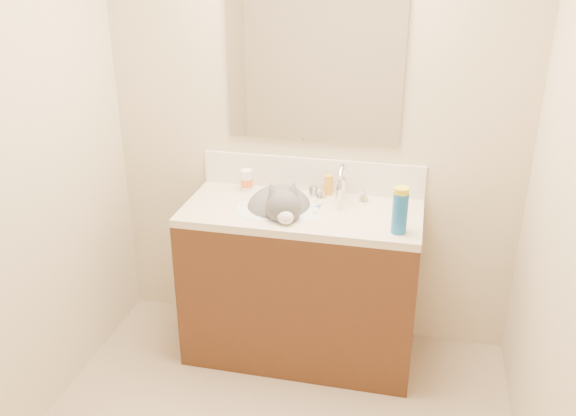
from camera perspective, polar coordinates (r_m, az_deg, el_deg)
The scene contains 16 objects.
room_shell at distance 1.96m, azimuth -4.30°, elevation 5.57°, with size 2.24×2.54×2.52m.
vanity_cabinet at distance 3.27m, azimuth 1.23°, elevation -7.31°, with size 1.20×0.55×0.82m, color #442412.
counter_slab at distance 3.07m, azimuth 1.30°, elevation -0.42°, with size 1.20×0.55×0.04m, color beige.
basin at distance 3.09m, azimuth -1.00°, elevation -1.28°, with size 0.45×0.36×0.14m, color silver.
faucet at distance 3.13m, azimuth 5.05°, elevation 2.05°, with size 0.28×0.20×0.21m.
cat at distance 3.09m, azimuth -0.73°, elevation -0.19°, with size 0.47×0.51×0.35m.
backsplash at distance 3.27m, azimuth 2.24°, elevation 3.17°, with size 1.20×0.02×0.18m, color silver.
mirror at distance 3.12m, azimuth 2.42°, elevation 13.39°, with size 0.90×0.02×0.80m, color white.
pill_bottle at distance 3.28m, azimuth -3.89°, elevation 2.60°, with size 0.06×0.06×0.12m, color white.
pill_label at distance 3.28m, azimuth -3.88°, elevation 2.40°, with size 0.07×0.07×0.04m, color orange.
silver_jar at distance 3.22m, azimuth 2.37°, elevation 1.64°, with size 0.05×0.05×0.05m, color #B7B7BC.
amber_bottle at distance 3.23m, azimuth 3.80°, elevation 2.15°, with size 0.04×0.04×0.11m, color orange.
toothbrush at distance 3.08m, azimuth 2.82°, elevation 0.10°, with size 0.02×0.15×0.01m, color white.
toothbrush_head at distance 3.08m, azimuth 2.82°, elevation 0.16°, with size 0.02×0.03×0.02m, color #638CD3.
spray_can at distance 2.83m, azimuth 10.41°, elevation -0.48°, with size 0.07×0.07×0.19m, color #165AA0.
spray_cap at distance 2.79m, azimuth 10.57°, elevation 1.47°, with size 0.07×0.07×0.04m, color yellow.
Camera 1 is at (0.55, -1.78, 2.09)m, focal length 38.00 mm.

